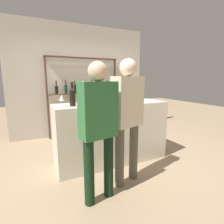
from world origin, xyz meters
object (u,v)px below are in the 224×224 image
(cork_jar, at_px, (92,100))
(customer_left, at_px, (98,123))
(counter_bottle_1, at_px, (103,94))
(counter_bottle_2, at_px, (108,96))
(counter_bottle_0, at_px, (79,96))
(counter_bottle_3, at_px, (72,97))
(customer_center, at_px, (127,113))
(ice_bucket, at_px, (129,95))
(wine_glass, at_px, (62,98))

(cork_jar, xyz_separation_m, customer_left, (-0.24, -0.91, -0.15))
(counter_bottle_1, xyz_separation_m, customer_left, (-0.48, -1.01, -0.23))
(counter_bottle_2, distance_m, customer_left, 0.98)
(customer_left, bearing_deg, counter_bottle_1, -35.99)
(counter_bottle_0, relative_size, counter_bottle_3, 0.96)
(counter_bottle_3, bearing_deg, counter_bottle_2, 1.74)
(customer_center, bearing_deg, customer_left, 95.08)
(customer_left, bearing_deg, ice_bucket, -55.66)
(wine_glass, distance_m, customer_center, 1.00)
(customer_left, relative_size, customer_center, 0.96)
(counter_bottle_2, height_order, cork_jar, counter_bottle_2)
(counter_bottle_1, distance_m, counter_bottle_2, 0.19)
(counter_bottle_0, xyz_separation_m, wine_glass, (-0.31, -0.19, -0.00))
(counter_bottle_1, height_order, counter_bottle_3, counter_bottle_1)
(counter_bottle_2, relative_size, cork_jar, 2.60)
(cork_jar, bearing_deg, counter_bottle_2, -20.72)
(counter_bottle_3, relative_size, ice_bucket, 1.64)
(counter_bottle_0, bearing_deg, customer_center, -61.93)
(counter_bottle_2, bearing_deg, counter_bottle_0, 154.86)
(customer_left, height_order, customer_center, customer_center)
(counter_bottle_1, relative_size, counter_bottle_2, 1.07)
(counter_bottle_1, bearing_deg, counter_bottle_3, -160.29)
(wine_glass, xyz_separation_m, customer_center, (0.75, -0.64, -0.17))
(wine_glass, height_order, cork_jar, wine_glass)
(ice_bucket, bearing_deg, counter_bottle_3, -170.20)
(ice_bucket, bearing_deg, cork_jar, -174.08)
(counter_bottle_2, bearing_deg, customer_center, -89.32)
(wine_glass, distance_m, cork_jar, 0.51)
(counter_bottle_1, height_order, customer_left, customer_left)
(counter_bottle_3, bearing_deg, counter_bottle_0, 54.40)
(wine_glass, bearing_deg, counter_bottle_0, 31.26)
(ice_bucket, distance_m, customer_center, 0.95)
(counter_bottle_1, xyz_separation_m, ice_bucket, (0.51, -0.02, -0.03))
(counter_bottle_1, bearing_deg, ice_bucket, -2.24)
(counter_bottle_1, relative_size, cork_jar, 2.78)
(cork_jar, relative_size, customer_center, 0.08)
(counter_bottle_2, height_order, wine_glass, counter_bottle_2)
(customer_left, bearing_deg, counter_bottle_3, -3.14)
(counter_bottle_2, xyz_separation_m, wine_glass, (-0.74, 0.01, -0.01))
(counter_bottle_0, height_order, ice_bucket, counter_bottle_0)
(counter_bottle_0, xyz_separation_m, counter_bottle_1, (0.42, -0.01, 0.01))
(cork_jar, bearing_deg, wine_glass, -171.03)
(ice_bucket, height_order, cork_jar, ice_bucket)
(counter_bottle_3, height_order, wine_glass, counter_bottle_3)
(counter_bottle_1, bearing_deg, customer_left, -115.26)
(cork_jar, height_order, customer_center, customer_center)
(customer_left, distance_m, customer_center, 0.53)
(counter_bottle_0, xyz_separation_m, ice_bucket, (0.93, -0.03, -0.02))
(wine_glass, bearing_deg, cork_jar, 8.97)
(customer_center, bearing_deg, counter_bottle_0, 11.51)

